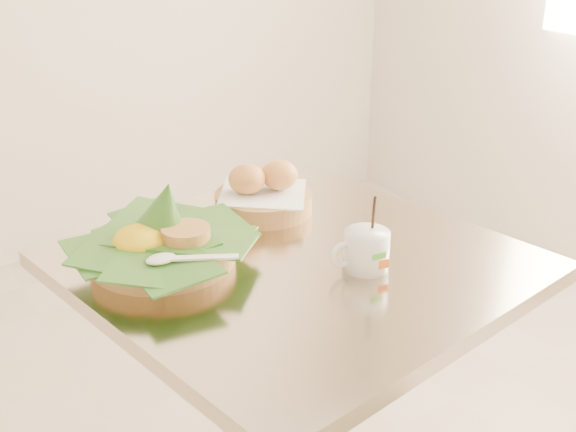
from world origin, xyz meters
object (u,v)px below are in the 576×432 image
rice_basket (162,240)px  coffee_mug (365,249)px  bread_basket (263,194)px  cafe_table (295,363)px

rice_basket → coffee_mug: (0.28, -0.21, -0.01)m
bread_basket → coffee_mug: bearing=-86.5°
rice_basket → coffee_mug: bearing=-36.6°
rice_basket → bread_basket: bearing=20.8°
cafe_table → rice_basket: rice_basket is taller
rice_basket → bread_basket: rice_basket is taller
cafe_table → bread_basket: bread_basket is taller
bread_basket → coffee_mug: size_ratio=1.71×
rice_basket → bread_basket: (0.26, 0.10, -0.01)m
coffee_mug → bread_basket: bearing=93.5°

